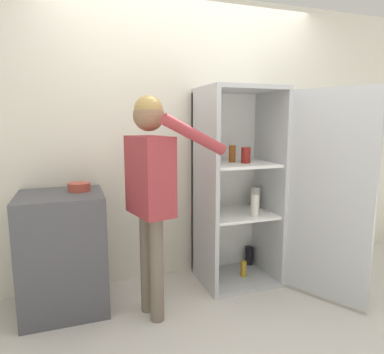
{
  "coord_description": "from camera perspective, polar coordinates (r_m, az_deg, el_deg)",
  "views": [
    {
      "loc": [
        -1.0,
        -2.04,
        1.45
      ],
      "look_at": [
        -0.06,
        0.64,
        0.99
      ],
      "focal_mm": 32.0,
      "sensor_mm": 36.0,
      "label": 1
    }
  ],
  "objects": [
    {
      "name": "bowl",
      "position": [
        2.8,
        -18.29,
        -1.57
      ],
      "size": [
        0.17,
        0.17,
        0.06
      ],
      "color": "#B24738",
      "rests_on": "counter"
    },
    {
      "name": "counter",
      "position": [
        2.86,
        -20.63,
        -11.64
      ],
      "size": [
        0.62,
        0.57,
        0.91
      ],
      "color": "#4C4C51",
      "rests_on": "ground_plane"
    },
    {
      "name": "refrigerator",
      "position": [
        3.05,
        10.5,
        -2.06
      ],
      "size": [
        1.02,
        1.17,
        1.74
      ],
      "color": "#B7BABC",
      "rests_on": "ground_plane"
    },
    {
      "name": "person",
      "position": [
        2.45,
        -6.85,
        -0.27
      ],
      "size": [
        0.69,
        0.51,
        1.63
      ],
      "color": "#726656",
      "rests_on": "ground_plane"
    },
    {
      "name": "wall_back",
      "position": [
        3.18,
        -0.98,
        6.12
      ],
      "size": [
        7.0,
        0.06,
        2.55
      ],
      "color": "silver",
      "rests_on": "ground_plane"
    },
    {
      "name": "ground_plane",
      "position": [
        2.69,
        6.28,
        -23.35
      ],
      "size": [
        12.0,
        12.0,
        0.0
      ],
      "primitive_type": "plane",
      "color": "beige"
    }
  ]
}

